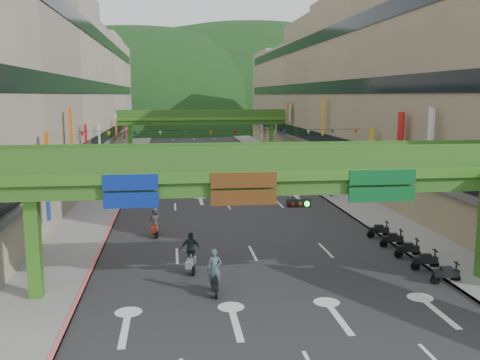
% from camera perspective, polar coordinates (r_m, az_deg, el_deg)
% --- Properties ---
extents(ground, '(320.00, 320.00, 0.00)m').
position_cam_1_polar(ground, '(21.27, 6.45, -17.15)').
color(ground, black).
rests_on(ground, ground).
extents(road_slab, '(18.00, 140.00, 0.02)m').
position_cam_1_polar(road_slab, '(69.30, -3.36, 1.29)').
color(road_slab, '#28282B').
rests_on(road_slab, ground).
extents(sidewalk_left, '(4.00, 140.00, 0.15)m').
position_cam_1_polar(sidewalk_left, '(69.43, -12.45, 1.16)').
color(sidewalk_left, gray).
rests_on(sidewalk_left, ground).
extents(sidewalk_right, '(4.00, 140.00, 0.15)m').
position_cam_1_polar(sidewalk_right, '(70.89, 5.55, 1.49)').
color(sidewalk_right, gray).
rests_on(sidewalk_right, ground).
extents(curb_left, '(0.20, 140.00, 0.18)m').
position_cam_1_polar(curb_left, '(69.28, -10.89, 1.20)').
color(curb_left, '#CC5959').
rests_on(curb_left, ground).
extents(curb_right, '(0.20, 140.00, 0.18)m').
position_cam_1_polar(curb_right, '(70.49, 4.04, 1.48)').
color(curb_right, gray).
rests_on(curb_right, ground).
extents(building_row_left, '(12.80, 95.00, 19.00)m').
position_cam_1_polar(building_row_left, '(69.98, -19.27, 8.64)').
color(building_row_left, '#9E937F').
rests_on(building_row_left, ground).
extents(building_row_right, '(12.80, 95.00, 19.00)m').
position_cam_1_polar(building_row_right, '(72.46, 11.87, 8.94)').
color(building_row_right, gray).
rests_on(building_row_right, ground).
extents(overpass_near, '(28.00, 12.27, 7.10)m').
position_cam_1_polar(overpass_near, '(24.89, 5.82, -0.62)').
color(overpass_near, '#4C9E2D').
rests_on(overpass_near, ground).
extents(overpass_far, '(28.00, 2.20, 7.10)m').
position_cam_1_polar(overpass_far, '(83.73, -4.11, 6.33)').
color(overpass_far, '#4C9E2D').
rests_on(overpass_far, ground).
extents(hill_left, '(168.00, 140.00, 112.00)m').
position_cam_1_polar(hill_left, '(179.05, -10.64, 5.91)').
color(hill_left, '#1C4419').
rests_on(hill_left, ground).
extents(hill_right, '(208.00, 176.00, 128.00)m').
position_cam_1_polar(hill_right, '(200.93, 1.22, 6.39)').
color(hill_right, '#1C4419').
rests_on(hill_right, ground).
extents(bunting_string, '(26.00, 0.36, 0.47)m').
position_cam_1_polar(bunting_string, '(48.85, -1.79, 5.05)').
color(bunting_string, black).
rests_on(bunting_string, ground).
extents(scooter_rider_near, '(0.71, 1.60, 2.22)m').
position_cam_1_polar(scooter_rider_near, '(25.60, -2.74, -9.89)').
color(scooter_rider_near, black).
rests_on(scooter_rider_near, ground).
extents(scooter_rider_mid, '(0.77, 1.60, 1.90)m').
position_cam_1_polar(scooter_rider_mid, '(46.81, -1.40, -1.28)').
color(scooter_rider_mid, black).
rests_on(scooter_rider_mid, ground).
extents(scooter_rider_left, '(1.17, 1.58, 2.22)m').
position_cam_1_polar(scooter_rider_left, '(28.70, -5.30, -7.67)').
color(scooter_rider_left, gray).
rests_on(scooter_rider_left, ground).
extents(scooter_rider_far, '(0.85, 1.59, 1.93)m').
position_cam_1_polar(scooter_rider_far, '(36.18, -9.03, -4.49)').
color(scooter_rider_far, maroon).
rests_on(scooter_rider_far, ground).
extents(parked_scooter_row, '(1.60, 9.35, 1.08)m').
position_cam_1_polar(parked_scooter_row, '(32.75, 17.45, -7.04)').
color(parked_scooter_row, black).
rests_on(parked_scooter_row, ground).
extents(car_silver, '(1.64, 4.47, 1.46)m').
position_cam_1_polar(car_silver, '(82.91, -7.71, 3.00)').
color(car_silver, '#A2A1AA').
rests_on(car_silver, ground).
extents(car_yellow, '(2.35, 4.51, 1.46)m').
position_cam_1_polar(car_yellow, '(86.56, -1.79, 3.33)').
color(car_yellow, '#F3A823').
rests_on(car_yellow, ground).
extents(pedestrian_red, '(0.99, 0.85, 1.78)m').
position_cam_1_polar(pedestrian_red, '(51.21, 12.06, -0.67)').
color(pedestrian_red, '#AF1B26').
rests_on(pedestrian_red, ground).
extents(pedestrian_dark, '(1.08, 0.86, 1.71)m').
position_cam_1_polar(pedestrian_dark, '(55.22, 7.99, 0.11)').
color(pedestrian_dark, black).
rests_on(pedestrian_dark, ground).
extents(pedestrian_blue, '(0.83, 0.56, 1.74)m').
position_cam_1_polar(pedestrian_blue, '(49.89, 9.69, -0.88)').
color(pedestrian_blue, '#353758').
rests_on(pedestrian_blue, ground).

